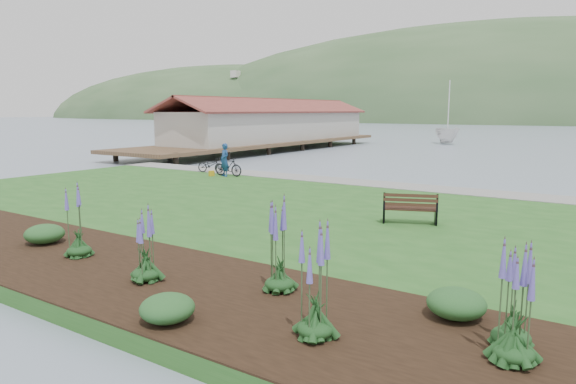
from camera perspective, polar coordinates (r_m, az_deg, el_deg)
name	(u,v)px	position (r m, az deg, el deg)	size (l,w,h in m)	color
ground	(282,211)	(21.47, -0.66, -2.11)	(600.00, 600.00, 0.00)	gray
lawn	(253,214)	(19.84, -3.91, -2.47)	(34.00, 20.00, 0.40)	#24571F
shoreline_path	(356,182)	(27.30, 7.52, 1.10)	(34.00, 2.20, 0.03)	gray
garden_bed	(149,276)	(12.26, -15.18, -9.03)	(24.00, 4.40, 0.04)	black
pier_pavilion	(272,125)	(55.10, -1.76, 7.48)	(8.00, 36.00, 5.40)	#4C3826
park_bench	(410,208)	(17.58, 13.41, -1.73)	(1.89, 1.31, 1.09)	black
person	(225,157)	(29.66, -7.07, 3.87)	(0.81, 0.55, 2.22)	navy
bicycle_a	(211,165)	(31.64, -8.57, 2.99)	(1.77, 0.62, 0.93)	black
bicycle_b	(228,167)	(29.80, -6.65, 2.81)	(1.81, 0.52, 1.09)	black
sailboat	(447,144)	(67.26, 17.24, 5.12)	(9.44, 9.61, 24.89)	silver
pannier	(212,173)	(29.98, -8.50, 2.06)	(0.19, 0.29, 0.31)	gold
echium_0	(145,248)	(11.70, -15.58, -6.00)	(0.62, 0.62, 1.78)	#143817
echium_1	(279,246)	(10.59, -0.98, -6.00)	(0.62, 0.62, 2.25)	#143817
echium_2	(316,287)	(8.52, 3.11, -10.49)	(0.62, 0.62, 2.05)	#143817
echium_3	(514,300)	(8.98, 23.78, -10.89)	(0.62, 0.62, 2.06)	#143817
echium_4	(77,223)	(14.15, -22.36, -3.17)	(0.62, 0.62, 2.32)	#143817
echium_5	(516,310)	(8.42, 24.04, -11.84)	(0.62, 0.62, 2.05)	#143817
shrub_0	(45,234)	(16.08, -25.43, -4.22)	(1.08, 1.08, 0.54)	#1E4C21
shrub_1	(167,308)	(9.58, -13.27, -12.45)	(0.98, 0.98, 0.49)	#1E4C21
shrub_2	(456,303)	(9.97, 18.21, -11.68)	(1.06, 1.06, 0.53)	#1E4C21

